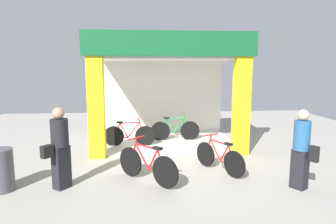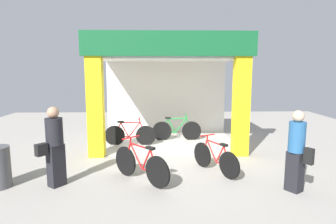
# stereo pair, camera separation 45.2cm
# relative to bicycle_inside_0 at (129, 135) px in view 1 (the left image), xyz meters

# --- Properties ---
(ground_plane) EXTENTS (17.03, 17.03, 0.00)m
(ground_plane) POSITION_rel_bicycle_inside_0_xyz_m (1.22, -1.14, -0.37)
(ground_plane) COLOR #9E9991
(ground_plane) RESTS_ON ground
(shop_facade) EXTENTS (4.71, 3.36, 3.46)m
(shop_facade) POSITION_rel_bicycle_inside_0_xyz_m (1.22, 0.37, 1.48)
(shop_facade) COLOR beige
(shop_facade) RESTS_ON ground
(bicycle_inside_0) EXTENTS (1.66, 0.46, 0.91)m
(bicycle_inside_0) POSITION_rel_bicycle_inside_0_xyz_m (0.00, 0.00, 0.00)
(bicycle_inside_0) COLOR black
(bicycle_inside_0) RESTS_ON ground
(bicycle_inside_1) EXTENTS (1.70, 0.46, 0.93)m
(bicycle_inside_1) POSITION_rel_bicycle_inside_0_xyz_m (1.55, 0.61, 0.01)
(bicycle_inside_1) COLOR black
(bicycle_inside_1) RESTS_ON ground
(bicycle_parked_0) EXTENTS (0.84, 1.39, 0.87)m
(bicycle_parked_0) POSITION_rel_bicycle_inside_0_xyz_m (2.28, -2.53, -0.02)
(bicycle_parked_0) COLOR black
(bicycle_parked_0) RESTS_ON ground
(bicycle_parked_1) EXTENTS (1.26, 1.26, 0.96)m
(bicycle_parked_1) POSITION_rel_bicycle_inside_0_xyz_m (0.54, -3.04, 0.02)
(bicycle_parked_1) COLOR black
(bicycle_parked_1) RESTS_ON ground
(pedestrian_0) EXTENTS (0.55, 0.62, 1.70)m
(pedestrian_0) POSITION_rel_bicycle_inside_0_xyz_m (-1.24, -3.23, 0.52)
(pedestrian_0) COLOR black
(pedestrian_0) RESTS_ON ground
(pedestrian_1) EXTENTS (0.46, 0.55, 1.66)m
(pedestrian_1) POSITION_rel_bicycle_inside_0_xyz_m (3.68, -3.64, 0.48)
(pedestrian_1) COLOR black
(pedestrian_1) RESTS_ON ground
(trash_bin) EXTENTS (0.51, 0.51, 0.87)m
(trash_bin) POSITION_rel_bicycle_inside_0_xyz_m (-2.42, -3.26, 0.07)
(trash_bin) COLOR #4C4C51
(trash_bin) RESTS_ON ground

